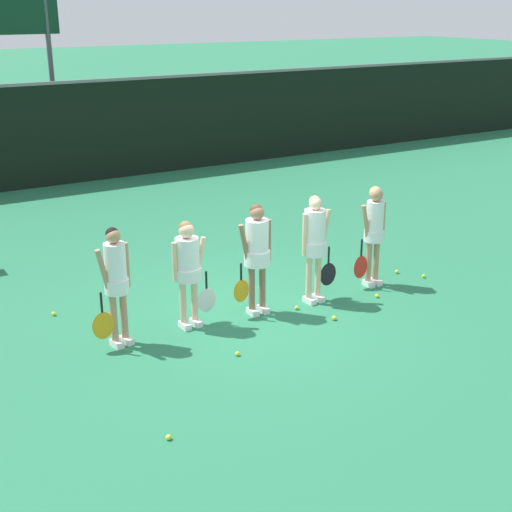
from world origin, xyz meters
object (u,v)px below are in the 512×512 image
Objects in this scene: tennis_ball_7 at (297,308)px; tennis_ball_8 at (334,318)px; tennis_ball_0 at (54,314)px; tennis_ball_6 at (238,354)px; player_3 at (315,240)px; tennis_ball_4 at (424,276)px; tennis_ball_5 at (397,272)px; tennis_ball_3 at (110,323)px; player_0 at (116,278)px; tennis_ball_1 at (169,437)px; player_1 at (188,265)px; player_2 at (257,249)px; tennis_ball_2 at (377,296)px; player_4 at (374,228)px.

tennis_ball_7 is 0.91× the size of tennis_ball_8.
tennis_ball_6 is at bearing -55.35° from tennis_ball_0.
tennis_ball_4 is (2.29, -0.14, -1.02)m from player_3.
tennis_ball_5 is 4.23m from tennis_ball_6.
tennis_ball_0 is 0.99m from tennis_ball_3.
player_0 is at bearing -97.49° from tennis_ball_3.
player_0 is 3.40m from tennis_ball_8.
tennis_ball_8 reaches higher than tennis_ball_4.
tennis_ball_1 is 2.13m from tennis_ball_6.
player_1 reaches higher than tennis_ball_5.
player_0 is 2.73m from tennis_ball_1.
tennis_ball_8 is at bearing -44.30° from player_2.
tennis_ball_1 is 3.86m from tennis_ball_8.
tennis_ball_5 is at bearing 9.56° from tennis_ball_7.
tennis_ball_2 is 0.98× the size of tennis_ball_4.
player_2 reaches higher than tennis_ball_0.
tennis_ball_2 is at bearing -146.36° from tennis_ball_5.
tennis_ball_5 is (2.02, 0.26, -1.02)m from player_3.
tennis_ball_8 is at bearing 24.91° from tennis_ball_1.
player_0 reaches higher than tennis_ball_7.
player_2 is 24.69× the size of tennis_ball_8.
player_0 is 2.24m from player_2.
tennis_ball_3 is 1.02× the size of tennis_ball_6.
player_0 reaches higher than tennis_ball_0.
player_0 is at bearing 172.72° from tennis_ball_2.
tennis_ball_1 is at bearing -110.11° from player_0.
tennis_ball_1 is 0.99× the size of tennis_ball_6.
player_3 reaches higher than player_1.
player_4 is 26.66× the size of tennis_ball_7.
player_4 is at bearing -0.10° from player_2.
player_0 reaches higher than tennis_ball_5.
player_3 is 1.29m from tennis_ball_8.
player_0 is 26.69× the size of tennis_ball_2.
tennis_ball_0 is 3.82m from tennis_ball_7.
tennis_ball_7 is (1.73, -0.32, -0.95)m from player_1.
player_4 is at bearing -9.58° from tennis_ball_3.
tennis_ball_4 is (3.32, -0.22, -1.02)m from player_2.
tennis_ball_4 is at bearing -6.77° from player_1.
tennis_ball_5 is 1.07× the size of tennis_ball_7.
tennis_ball_4 is (5.47, -0.98, -0.00)m from tennis_ball_3.
player_4 reaches higher than player_1.
player_1 is at bearing -40.36° from tennis_ball_0.
tennis_ball_1 is 0.97× the size of tennis_ball_3.
player_4 reaches higher than tennis_ball_2.
tennis_ball_2 is at bearing -26.65° from player_3.
player_3 is 1.27m from player_4.
player_3 is at bearing 156.93° from tennis_ball_2.
tennis_ball_1 is at bearing -150.22° from player_3.
tennis_ball_6 is (-3.27, -1.12, -1.00)m from player_4.
tennis_ball_3 is 0.93× the size of tennis_ball_8.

